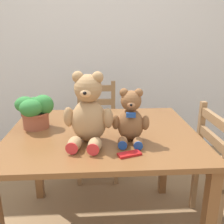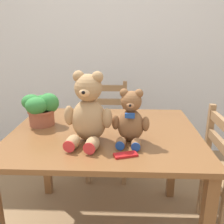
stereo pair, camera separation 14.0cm
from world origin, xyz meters
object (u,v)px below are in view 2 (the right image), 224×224
Objects in this scene: wooden_chair_behind at (107,130)px; teddy_bear_left at (88,112)px; teddy_bear_right at (131,120)px; potted_plant at (41,108)px; chocolate_bar at (126,155)px.

wooden_chair_behind is 1.12m from teddy_bear_left.
teddy_bear_left is (-0.05, -1.00, 0.51)m from wooden_chair_behind.
teddy_bear_right reaches higher than potted_plant.
teddy_bear_right reaches higher than wooden_chair_behind.
teddy_bear_left is at bearing 7.98° from teddy_bear_right.
potted_plant is (-0.59, 0.24, -0.01)m from teddy_bear_right.
teddy_bear_left is 0.32m from chocolate_bar.
teddy_bear_left is 0.24m from teddy_bear_right.
teddy_bear_left reaches higher than teddy_bear_right.
teddy_bear_left reaches higher than wooden_chair_behind.
teddy_bear_right is (0.24, 0.00, -0.04)m from teddy_bear_left.
teddy_bear_left is 1.67× the size of potted_plant.
teddy_bear_right is at bearing -22.29° from potted_plant.
potted_plant is (-0.35, 0.24, -0.05)m from teddy_bear_left.
teddy_bear_left is 0.43m from potted_plant.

